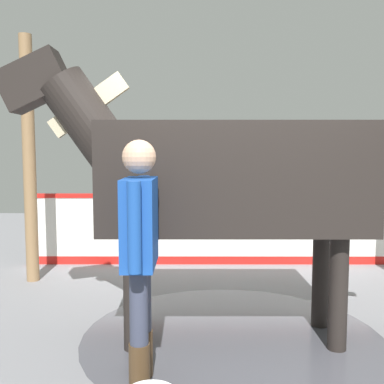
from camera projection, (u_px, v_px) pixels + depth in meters
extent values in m
cube|color=gray|center=(240.00, 344.00, 3.89)|extent=(16.00, 16.00, 0.02)
cylinder|color=#4C4C54|center=(232.00, 336.00, 4.03)|extent=(2.73, 2.73, 0.00)
cube|color=white|center=(217.00, 231.00, 6.57)|extent=(0.19, 5.64, 0.99)
cube|color=red|center=(217.00, 196.00, 6.52)|extent=(0.21, 5.64, 0.06)
cube|color=red|center=(217.00, 260.00, 6.61)|extent=(0.20, 5.64, 0.12)
cylinder|color=olive|center=(29.00, 160.00, 5.63)|extent=(0.16, 0.16, 3.13)
cube|color=black|center=(234.00, 177.00, 3.90)|extent=(0.98, 2.30, 0.93)
cylinder|color=black|center=(133.00, 292.00, 3.73)|extent=(0.16, 0.16, 0.99)
cylinder|color=black|center=(140.00, 275.00, 4.24)|extent=(0.16, 0.16, 0.99)
cylinder|color=black|center=(338.00, 292.00, 3.73)|extent=(0.16, 0.16, 0.99)
cylinder|color=black|center=(321.00, 275.00, 4.24)|extent=(0.16, 0.16, 0.99)
cylinder|color=black|center=(89.00, 121.00, 3.86)|extent=(0.44, 0.83, 0.93)
cube|color=#C6B793|center=(88.00, 105.00, 3.84)|extent=(0.08, 0.72, 0.57)
cube|color=black|center=(35.00, 81.00, 3.83)|extent=(0.29, 0.66, 0.56)
cylinder|color=#C6B793|center=(374.00, 188.00, 3.90)|extent=(0.14, 0.70, 0.35)
cylinder|color=#47331E|center=(143.00, 353.00, 3.32)|extent=(0.15, 0.15, 0.35)
cylinder|color=#383D51|center=(142.00, 296.00, 3.28)|extent=(0.13, 0.13, 0.52)
cylinder|color=#47331E|center=(140.00, 368.00, 3.09)|extent=(0.15, 0.15, 0.35)
cylinder|color=#383D51|center=(139.00, 307.00, 3.05)|extent=(0.13, 0.13, 0.52)
cube|color=#19479E|center=(140.00, 222.00, 3.11)|extent=(0.52, 0.23, 0.62)
cylinder|color=#19479E|center=(144.00, 214.00, 3.41)|extent=(0.09, 0.09, 0.59)
cylinder|color=#19479E|center=(134.00, 227.00, 2.80)|extent=(0.09, 0.09, 0.59)
sphere|color=tan|center=(139.00, 157.00, 3.07)|extent=(0.24, 0.24, 0.24)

